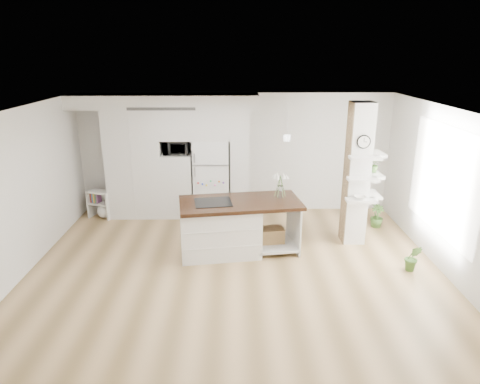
# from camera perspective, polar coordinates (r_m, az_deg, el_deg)

# --- Properties ---
(floor) EXTENTS (7.00, 6.00, 0.01)m
(floor) POSITION_cam_1_polar(r_m,az_deg,el_deg) (7.40, -0.66, -10.42)
(floor) COLOR tan
(floor) RESTS_ON ground
(room) EXTENTS (7.04, 6.04, 2.72)m
(room) POSITION_cam_1_polar(r_m,az_deg,el_deg) (6.71, -0.71, 3.62)
(room) COLOR white
(room) RESTS_ON ground
(cabinet_wall) EXTENTS (4.00, 0.71, 2.70)m
(cabinet_wall) POSITION_cam_1_polar(r_m,az_deg,el_deg) (9.51, -9.49, 5.55)
(cabinet_wall) COLOR white
(cabinet_wall) RESTS_ON floor
(refrigerator) EXTENTS (0.78, 0.69, 1.75)m
(refrigerator) POSITION_cam_1_polar(r_m,az_deg,el_deg) (9.58, -3.81, 1.96)
(refrigerator) COLOR white
(refrigerator) RESTS_ON floor
(column) EXTENTS (0.69, 0.90, 2.70)m
(column) POSITION_cam_1_polar(r_m,az_deg,el_deg) (8.28, 16.01, 2.12)
(column) COLOR silver
(column) RESTS_ON floor
(window) EXTENTS (0.00, 2.40, 2.40)m
(window) POSITION_cam_1_polar(r_m,az_deg,el_deg) (7.90, 25.45, 1.39)
(window) COLOR white
(window) RESTS_ON room
(pendant_light) EXTENTS (0.12, 0.12, 0.10)m
(pendant_light) POSITION_cam_1_polar(r_m,az_deg,el_deg) (7.01, 13.40, 5.97)
(pendant_light) COLOR white
(pendant_light) RESTS_ON room
(kitchen_island) EXTENTS (2.31, 1.34, 1.55)m
(kitchen_island) POSITION_cam_1_polar(r_m,az_deg,el_deg) (7.85, -1.83, -4.57)
(kitchen_island) COLOR white
(kitchen_island) RESTS_ON floor
(bookshelf) EXTENTS (0.60, 0.45, 0.62)m
(bookshelf) POSITION_cam_1_polar(r_m,az_deg,el_deg) (10.02, -17.95, -1.77)
(bookshelf) COLOR white
(bookshelf) RESTS_ON floor
(floor_plant_a) EXTENTS (0.32, 0.29, 0.48)m
(floor_plant_a) POSITION_cam_1_polar(r_m,az_deg,el_deg) (7.85, 22.05, -8.14)
(floor_plant_a) COLOR #44712D
(floor_plant_a) RESTS_ON floor
(floor_plant_b) EXTENTS (0.28, 0.28, 0.49)m
(floor_plant_b) POSITION_cam_1_polar(r_m,az_deg,el_deg) (9.50, 17.79, -3.07)
(floor_plant_b) COLOR #44712D
(floor_plant_b) RESTS_ON floor
(microwave) EXTENTS (0.54, 0.37, 0.30)m
(microwave) POSITION_cam_1_polar(r_m,az_deg,el_deg) (9.42, -8.50, 5.89)
(microwave) COLOR #2D2D2D
(microwave) RESTS_ON cabinet_wall
(shelf_plant) EXTENTS (0.27, 0.23, 0.30)m
(shelf_plant) POSITION_cam_1_polar(r_m,az_deg,el_deg) (8.47, 17.44, 3.55)
(shelf_plant) COLOR #44712D
(shelf_plant) RESTS_ON column
(decor_bowl) EXTENTS (0.22, 0.22, 0.05)m
(decor_bowl) POSITION_cam_1_polar(r_m,az_deg,el_deg) (8.15, 15.71, -0.70)
(decor_bowl) COLOR white
(decor_bowl) RESTS_ON column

